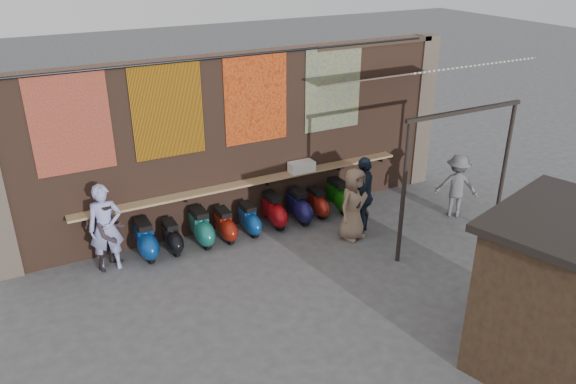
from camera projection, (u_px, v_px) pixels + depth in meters
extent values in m
plane|color=#474749|center=(297.00, 272.00, 11.49)|extent=(70.00, 70.00, 0.00)
cube|color=brown|center=(241.00, 141.00, 12.84)|extent=(10.00, 0.40, 4.00)
cube|color=#4C4238|center=(419.00, 111.00, 15.04)|extent=(0.50, 0.50, 4.00)
cube|color=#9E7A51|center=(249.00, 183.00, 12.91)|extent=(8.00, 0.32, 0.05)
cube|color=white|center=(302.00, 167.00, 13.41)|extent=(0.61, 0.32, 0.25)
cube|color=maroon|center=(71.00, 124.00, 10.72)|extent=(1.50, 0.02, 2.00)
cube|color=orange|center=(168.00, 111.00, 11.53)|extent=(1.50, 0.02, 2.00)
cube|color=#D2531A|center=(256.00, 99.00, 12.37)|extent=(1.50, 0.02, 2.00)
cube|color=navy|center=(333.00, 88.00, 13.22)|extent=(1.50, 0.02, 2.00)
cylinder|color=black|center=(242.00, 55.00, 11.83)|extent=(9.50, 0.06, 0.06)
imported|color=#9AA2E0|center=(106.00, 228.00, 11.27)|extent=(0.73, 0.54, 1.85)
imported|color=#2F2427|center=(110.00, 234.00, 11.42)|extent=(0.90, 0.85, 1.48)
imported|color=#172134|center=(363.00, 195.00, 12.68)|extent=(1.11, 1.06, 1.85)
imported|color=slate|center=(457.00, 186.00, 13.52)|extent=(1.15, 1.11, 1.58)
imported|color=#7F6551|center=(354.00, 204.00, 12.46)|extent=(0.94, 0.74, 1.69)
cube|color=black|center=(556.00, 297.00, 8.57)|extent=(2.69, 2.30, 2.48)
cube|color=black|center=(574.00, 221.00, 8.04)|extent=(3.02, 2.63, 0.12)
cube|color=gold|center=(506.00, 244.00, 8.92)|extent=(1.16, 0.39, 0.50)
cube|color=#473321|center=(498.00, 291.00, 9.29)|extent=(1.85, 0.64, 0.06)
cube|color=beige|center=(419.00, 73.00, 12.23)|extent=(3.20, 3.28, 0.97)
cube|color=#33261C|center=(377.00, 43.00, 13.34)|extent=(3.30, 0.08, 0.12)
cube|color=black|center=(466.00, 111.00, 11.21)|extent=(3.00, 0.08, 0.08)
cylinder|color=black|center=(403.00, 194.00, 11.25)|extent=(0.09, 0.09, 3.10)
cylinder|color=black|center=(504.00, 170.00, 12.44)|extent=(0.09, 0.09, 3.10)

